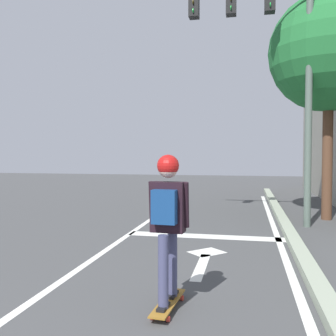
% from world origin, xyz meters
% --- Properties ---
extents(lane_line_center, '(0.12, 20.00, 0.01)m').
position_xyz_m(lane_line_center, '(0.02, 6.00, 0.00)').
color(lane_line_center, silver).
rests_on(lane_line_center, ground).
extents(lane_line_curbside, '(0.12, 20.00, 0.01)m').
position_xyz_m(lane_line_curbside, '(3.08, 6.00, 0.00)').
color(lane_line_curbside, silver).
rests_on(lane_line_curbside, ground).
extents(stop_bar, '(3.21, 0.40, 0.01)m').
position_xyz_m(stop_bar, '(1.62, 8.27, 0.00)').
color(stop_bar, silver).
rests_on(stop_bar, ground).
extents(lane_arrow_stem, '(0.16, 1.40, 0.01)m').
position_xyz_m(lane_arrow_stem, '(1.79, 6.17, 0.00)').
color(lane_arrow_stem, silver).
rests_on(lane_arrow_stem, ground).
extents(lane_arrow_head, '(0.71, 0.71, 0.01)m').
position_xyz_m(lane_arrow_head, '(1.79, 7.02, 0.00)').
color(lane_arrow_head, silver).
rests_on(lane_arrow_head, ground).
extents(curb_strip, '(0.24, 24.00, 0.14)m').
position_xyz_m(curb_strip, '(3.33, 6.00, 0.07)').
color(curb_strip, '#99A48D').
rests_on(curb_strip, ground).
extents(skateboard, '(0.25, 0.87, 0.09)m').
position_xyz_m(skateboard, '(1.61, 4.51, 0.07)').
color(skateboard, olive).
rests_on(skateboard, ground).
extents(skater, '(0.45, 0.61, 1.62)m').
position_xyz_m(skater, '(1.61, 4.49, 1.11)').
color(skater, '#414467').
rests_on(skater, skateboard).
extents(traffic_signal_mast, '(3.64, 0.34, 5.99)m').
position_xyz_m(traffic_signal_mast, '(2.87, 9.77, 4.31)').
color(traffic_signal_mast, '#526359').
rests_on(traffic_signal_mast, ground).
extents(roadside_tree, '(3.03, 3.03, 5.82)m').
position_xyz_m(roadside_tree, '(4.49, 10.91, 4.29)').
color(roadside_tree, brown).
rests_on(roadside_tree, ground).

